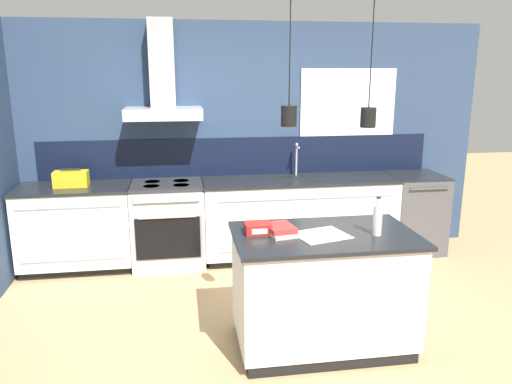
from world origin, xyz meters
TOP-DOWN VIEW (x-y plane):
  - ground_plane at (0.00, 0.00)m, footprint 16.00×16.00m
  - wall_back at (-0.05, 2.00)m, footprint 5.60×2.35m
  - counter_run_left at (-1.79, 1.69)m, footprint 1.16×0.64m
  - counter_run_sink at (0.62, 1.69)m, footprint 2.16×0.64m
  - oven_range at (-0.84, 1.69)m, footprint 0.77×0.66m
  - dishwasher at (2.00, 1.69)m, footprint 0.60×0.65m
  - kitchen_island at (0.35, -0.18)m, footprint 1.36×0.82m
  - bottle_on_island at (0.72, -0.28)m, footprint 0.07×0.07m
  - book_stack at (0.03, -0.14)m, footprint 0.25×0.31m
  - red_supply_box at (-0.14, -0.10)m, footprint 0.19×0.16m
  - paper_pile at (0.32, -0.23)m, footprint 0.43×0.39m
  - yellow_toolbox at (-1.80, 1.69)m, footprint 0.34×0.18m

SIDE VIEW (x-z plane):
  - ground_plane at x=0.00m, z-range 0.00..0.00m
  - oven_range at x=-0.84m, z-range 0.00..0.91m
  - dishwasher at x=2.00m, z-range 0.00..0.91m
  - kitchen_island at x=0.35m, z-range 0.00..0.91m
  - counter_run_left at x=-1.79m, z-range 0.01..0.92m
  - counter_run_sink at x=0.62m, z-range -0.18..1.10m
  - paper_pile at x=0.32m, z-range 0.91..0.92m
  - book_stack at x=0.03m, z-range 0.91..0.97m
  - red_supply_box at x=-0.14m, z-range 0.91..0.99m
  - yellow_toolbox at x=-1.80m, z-range 0.90..1.09m
  - bottle_on_island at x=0.72m, z-range 0.88..1.17m
  - wall_back at x=-0.05m, z-range 0.05..2.65m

